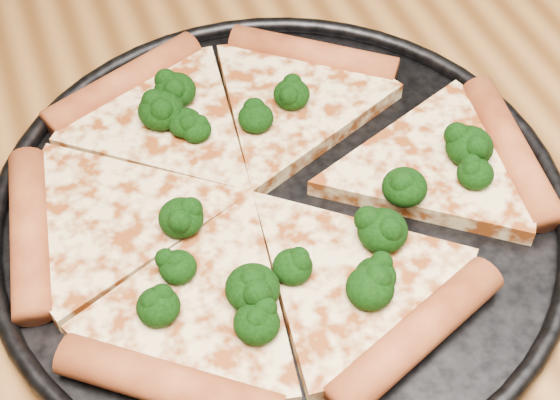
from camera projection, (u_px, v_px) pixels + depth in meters
name	position (u px, v px, depth m)	size (l,w,h in m)	color
dining_table	(319.00, 251.00, 0.69)	(1.20, 0.90, 0.75)	#915E2C
pizza_pan	(280.00, 207.00, 0.59)	(0.41, 0.41, 0.02)	black
pizza	(262.00, 192.00, 0.59)	(0.39, 0.36, 0.03)	#F6D896
broccoli_florets	(288.00, 195.00, 0.57)	(0.28, 0.25, 0.03)	black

